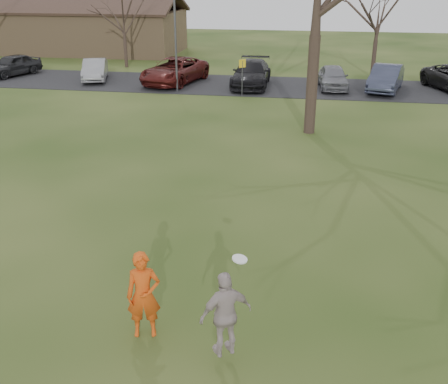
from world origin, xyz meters
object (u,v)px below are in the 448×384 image
(car_3, at_px, (251,74))
(catching_play, at_px, (226,314))
(car_0, at_px, (12,65))
(car_1, at_px, (95,70))
(building, at_px, (68,29))
(lamp_post, at_px, (175,23))
(car_4, at_px, (333,77))
(player_defender, at_px, (144,295))
(car_2, at_px, (175,71))
(car_5, at_px, (386,78))

(car_3, distance_m, catching_play, 25.35)
(car_0, height_order, car_1, car_0)
(car_3, distance_m, building, 22.56)
(car_3, bearing_deg, lamp_post, -152.82)
(car_1, bearing_deg, building, 103.21)
(car_0, relative_size, catching_play, 2.23)
(car_3, height_order, catching_play, catching_play)
(car_4, bearing_deg, lamp_post, -170.43)
(car_3, bearing_deg, player_defender, -88.64)
(car_0, distance_m, lamp_post, 13.19)
(car_1, height_order, car_2, car_2)
(car_1, relative_size, car_4, 1.00)
(car_0, distance_m, car_5, 24.75)
(car_1, distance_m, lamp_post, 7.43)
(catching_play, bearing_deg, car_0, 126.43)
(car_5, bearing_deg, car_2, -166.71)
(car_5, bearing_deg, car_1, -166.84)
(car_1, xyz_separation_m, car_2, (5.45, -0.13, 0.12))
(car_1, distance_m, car_4, 15.42)
(car_4, bearing_deg, player_defender, -104.03)
(car_1, bearing_deg, car_2, -19.12)
(car_2, relative_size, car_3, 1.07)
(car_3, xyz_separation_m, lamp_post, (-4.20, -2.23, 3.15))
(player_defender, bearing_deg, car_3, 76.75)
(car_1, distance_m, car_2, 5.45)
(car_2, xyz_separation_m, car_4, (9.97, -0.03, -0.10))
(car_1, bearing_deg, car_3, -19.14)
(car_0, height_order, car_2, car_2)
(catching_play, bearing_deg, player_defender, 161.23)
(car_0, height_order, car_5, car_5)
(catching_play, bearing_deg, building, 118.38)
(player_defender, relative_size, car_2, 0.31)
(car_3, height_order, car_5, car_3)
(car_5, distance_m, catching_play, 25.72)
(car_0, relative_size, car_4, 1.03)
(player_defender, relative_size, building, 0.09)
(car_4, xyz_separation_m, car_5, (3.09, -0.19, 0.07))
(car_4, distance_m, car_5, 3.10)
(player_defender, bearing_deg, car_4, 65.21)
(car_0, bearing_deg, building, 116.66)
(car_4, relative_size, catching_play, 2.16)
(car_5, relative_size, lamp_post, 0.74)
(player_defender, height_order, lamp_post, lamp_post)
(player_defender, distance_m, car_4, 25.07)
(car_4, bearing_deg, car_1, 174.83)
(catching_play, distance_m, building, 43.75)
(lamp_post, bearing_deg, building, 132.09)
(car_3, relative_size, building, 0.26)
(lamp_post, bearing_deg, car_5, 9.82)
(building, bearing_deg, car_4, -29.58)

